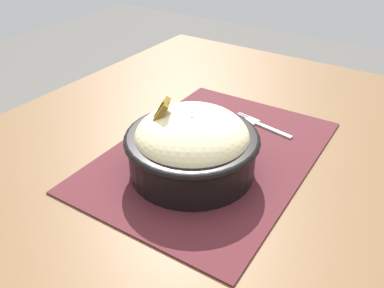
{
  "coord_description": "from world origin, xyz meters",
  "views": [
    {
      "loc": [
        -0.51,
        -0.26,
        1.1
      ],
      "look_at": [
        -0.08,
        0.03,
        0.77
      ],
      "focal_mm": 37.46,
      "sensor_mm": 36.0,
      "label": 1
    }
  ],
  "objects": [
    {
      "name": "fork",
      "position": [
        0.11,
        -0.0,
        0.72
      ],
      "size": [
        0.04,
        0.13,
        0.0
      ],
      "color": "#B5B5B5",
      "rests_on": "placemat"
    },
    {
      "name": "table",
      "position": [
        0.0,
        0.0,
        0.65
      ],
      "size": [
        1.0,
        0.9,
        0.72
      ],
      "color": "brown",
      "rests_on": "ground_plane"
    },
    {
      "name": "placemat",
      "position": [
        -0.02,
        0.02,
        0.72
      ],
      "size": [
        0.44,
        0.32,
        0.0
      ],
      "primitive_type": "cube",
      "rotation": [
        0.0,
        0.0,
        0.02
      ],
      "color": "#47191E",
      "rests_on": "table"
    },
    {
      "name": "bowl",
      "position": [
        -0.08,
        0.03,
        0.77
      ],
      "size": [
        0.21,
        0.21,
        0.12
      ],
      "color": "black",
      "rests_on": "placemat"
    }
  ]
}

